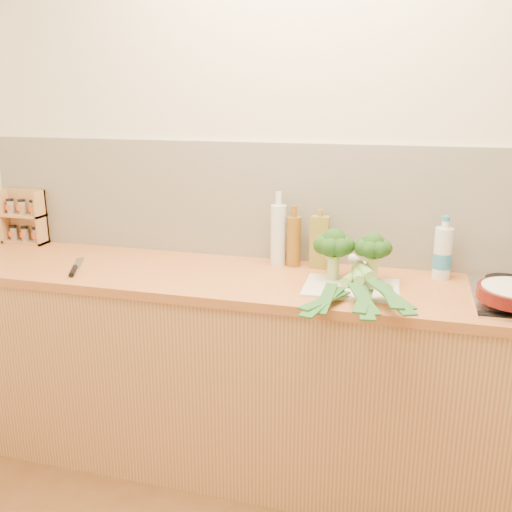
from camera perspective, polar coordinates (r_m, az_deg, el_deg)
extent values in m
plane|color=beige|center=(2.60, 4.74, 8.11)|extent=(3.50, 0.00, 3.50)
cube|color=silver|center=(2.61, 4.63, 5.25)|extent=(3.20, 0.02, 0.54)
cube|color=tan|center=(2.58, 3.00, -12.29)|extent=(3.20, 0.60, 0.86)
cube|color=#BF7138|center=(2.40, 3.15, -2.78)|extent=(3.20, 0.62, 0.04)
cylinder|color=black|center=(2.49, 23.81, -2.42)|extent=(0.17, 0.17, 0.03)
cube|color=beige|center=(2.30, 9.51, -3.16)|extent=(0.38, 0.29, 0.01)
cylinder|color=#ACC171|center=(2.37, 7.71, -1.13)|extent=(0.05, 0.05, 0.10)
sphere|color=black|center=(2.34, 7.82, 1.53)|extent=(0.10, 0.10, 0.10)
sphere|color=black|center=(2.34, 8.94, 1.04)|extent=(0.08, 0.08, 0.08)
sphere|color=black|center=(2.37, 8.63, 1.29)|extent=(0.08, 0.08, 0.08)
sphere|color=black|center=(2.39, 7.71, 1.41)|extent=(0.08, 0.08, 0.08)
sphere|color=black|center=(2.37, 6.85, 1.32)|extent=(0.08, 0.08, 0.08)
sphere|color=black|center=(2.33, 6.70, 1.08)|extent=(0.08, 0.08, 0.08)
sphere|color=black|center=(2.30, 7.38, 0.86)|extent=(0.08, 0.08, 0.08)
sphere|color=black|center=(2.30, 8.40, 0.85)|extent=(0.08, 0.08, 0.08)
cylinder|color=#ACC171|center=(2.36, 11.50, -1.32)|extent=(0.05, 0.05, 0.10)
sphere|color=black|center=(2.33, 11.64, 1.21)|extent=(0.09, 0.09, 0.09)
sphere|color=black|center=(2.34, 12.65, 0.77)|extent=(0.07, 0.07, 0.07)
sphere|color=black|center=(2.37, 12.32, 1.00)|extent=(0.07, 0.07, 0.07)
sphere|color=black|center=(2.38, 11.47, 1.11)|extent=(0.07, 0.07, 0.07)
sphere|color=black|center=(2.36, 10.73, 1.03)|extent=(0.07, 0.07, 0.07)
sphere|color=black|center=(2.32, 10.65, 0.80)|extent=(0.07, 0.07, 0.07)
sphere|color=black|center=(2.30, 11.31, 0.61)|extent=(0.07, 0.07, 0.07)
sphere|color=black|center=(2.31, 12.21, 0.60)|extent=(0.07, 0.07, 0.07)
cylinder|color=white|center=(2.45, 10.41, -1.34)|extent=(0.06, 0.12, 0.04)
cylinder|color=#78A552|center=(2.34, 9.49, -2.15)|extent=(0.07, 0.15, 0.04)
cube|color=#1A4A1C|center=(2.07, 6.93, -4.40)|extent=(0.15, 0.29, 0.02)
cube|color=#1A4A1C|center=(2.05, 6.74, -4.52)|extent=(0.12, 0.34, 0.01)
cube|color=#1A4A1C|center=(2.08, 7.03, -4.21)|extent=(0.05, 0.28, 0.02)
cylinder|color=white|center=(2.42, 9.97, -1.05)|extent=(0.06, 0.12, 0.04)
cylinder|color=#78A552|center=(2.31, 10.16, -1.92)|extent=(0.06, 0.14, 0.04)
cube|color=#1A4A1C|center=(2.04, 10.70, -4.39)|extent=(0.05, 0.30, 0.02)
cube|color=#1A4A1C|center=(2.02, 10.74, -4.53)|extent=(0.11, 0.34, 0.01)
cube|color=#1A4A1C|center=(2.04, 10.68, -4.19)|extent=(0.14, 0.28, 0.02)
cylinder|color=white|center=(2.43, 9.97, -0.59)|extent=(0.08, 0.12, 0.04)
cylinder|color=#78A552|center=(2.31, 10.84, -1.47)|extent=(0.09, 0.15, 0.04)
cube|color=#1A4A1C|center=(2.05, 13.28, -3.90)|extent=(0.11, 0.30, 0.02)
cube|color=#1A4A1C|center=(2.03, 13.47, -4.03)|extent=(0.17, 0.33, 0.01)
cube|color=#1A4A1C|center=(2.05, 13.19, -3.70)|extent=(0.19, 0.26, 0.02)
cube|color=silver|center=(2.74, -17.36, -0.69)|extent=(0.11, 0.18, 0.00)
cylinder|color=black|center=(2.59, -17.81, -1.44)|extent=(0.07, 0.12, 0.02)
cube|color=tan|center=(3.21, -21.87, 3.78)|extent=(0.23, 0.01, 0.28)
cube|color=tan|center=(3.21, -22.02, 1.34)|extent=(0.23, 0.09, 0.01)
cube|color=tan|center=(3.18, -22.28, 3.80)|extent=(0.23, 0.09, 0.01)
cube|color=tan|center=(3.25, -23.79, 3.71)|extent=(0.01, 0.09, 0.28)
cube|color=tan|center=(3.12, -20.67, 3.57)|extent=(0.01, 0.09, 0.28)
cylinder|color=gray|center=(3.24, -23.07, 2.09)|extent=(0.04, 0.04, 0.06)
cylinder|color=gray|center=(3.20, -22.09, 2.02)|extent=(0.04, 0.04, 0.06)
cylinder|color=gray|center=(3.16, -21.09, 1.96)|extent=(0.04, 0.04, 0.06)
cylinder|color=gray|center=(3.22, -23.34, 4.54)|extent=(0.04, 0.04, 0.06)
cylinder|color=gray|center=(3.17, -22.35, 4.51)|extent=(0.04, 0.04, 0.06)
cylinder|color=gray|center=(3.13, -21.34, 4.47)|extent=(0.04, 0.04, 0.06)
cube|color=olive|center=(2.53, 6.38, 1.37)|extent=(0.08, 0.05, 0.24)
cylinder|color=olive|center=(2.50, 6.47, 4.30)|extent=(0.02, 0.02, 0.03)
cylinder|color=silver|center=(2.57, 2.24, 2.09)|extent=(0.07, 0.07, 0.27)
cylinder|color=silver|center=(2.53, 2.28, 5.76)|extent=(0.03, 0.03, 0.06)
cylinder|color=brown|center=(2.56, 3.79, 1.46)|extent=(0.06, 0.06, 0.23)
cylinder|color=brown|center=(2.53, 3.85, 4.49)|extent=(0.03, 0.03, 0.05)
cylinder|color=silver|center=(2.50, 18.16, 0.27)|extent=(0.08, 0.08, 0.22)
cylinder|color=silver|center=(2.48, 18.40, 3.02)|extent=(0.03, 0.03, 0.03)
cylinder|color=teal|center=(2.51, 18.10, -0.44)|extent=(0.08, 0.08, 0.06)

